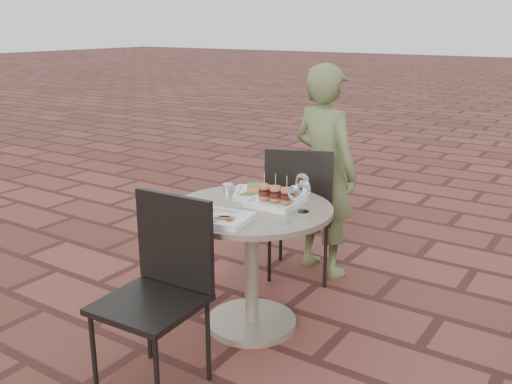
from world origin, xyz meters
The scene contains 13 objects.
ground centered at (0.00, 0.00, 0.00)m, with size 60.00×60.00×0.00m, color brown.
cafe_table centered at (-0.07, 0.13, 0.48)m, with size 0.90×0.90×0.73m.
chair_far centered at (-0.15, 0.84, 0.55)m, with size 0.56×0.56×0.93m.
chair_near centered at (-0.13, -0.54, 0.55)m, with size 0.46×0.46×0.93m.
diner centered at (-0.09, 1.06, 0.73)m, with size 0.53×0.35×1.46m, color #586336.
plate_salmon centered at (-0.16, 0.32, 0.75)m, with size 0.35×0.35×0.07m.
plate_sliders centered at (0.02, 0.23, 0.77)m, with size 0.28×0.28×0.18m.
plate_tuna centered at (-0.05, -0.15, 0.75)m, with size 0.29×0.29×0.03m.
wine_glass_right centered at (0.19, 0.15, 0.84)m, with size 0.07×0.07×0.16m.
wine_glass_mid centered at (0.14, 0.33, 0.85)m, with size 0.08×0.08×0.18m.
wine_glass_far centered at (0.21, 0.21, 0.85)m, with size 0.07×0.07×0.17m.
steel_ramekin centered at (-0.35, 0.29, 0.75)m, with size 0.07×0.07×0.05m, color silver.
cutlery_set centered at (0.23, -0.05, 0.73)m, with size 0.08×0.18×0.00m, color silver, non-canonical shape.
Camera 1 is at (1.61, -2.35, 1.70)m, focal length 40.00 mm.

